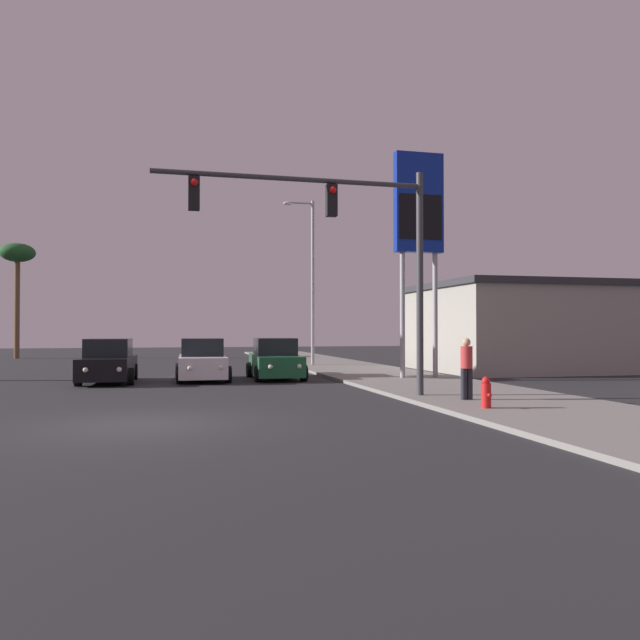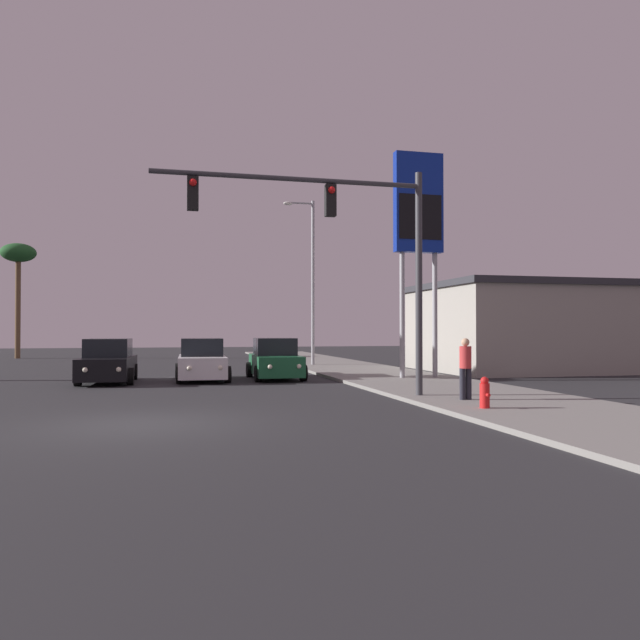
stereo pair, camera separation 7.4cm
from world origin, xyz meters
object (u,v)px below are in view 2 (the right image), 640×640
object	(u,v)px
traffic_light_mast	(346,234)
fire_hydrant	(485,393)
car_white	(202,361)
street_lamp	(311,273)
pedestrian_on_sidewalk	(465,366)
car_black	(108,363)
gas_station_sign	(418,215)
palm_tree_far	(18,259)
car_green	(275,360)

from	to	relation	value
traffic_light_mast	fire_hydrant	xyz separation A→B (m)	(2.59, -3.20, -4.26)
car_white	street_lamp	bearing A→B (deg)	-126.12
car_white	pedestrian_on_sidewalk	xyz separation A→B (m)	(6.57, -9.69, 0.27)
traffic_light_mast	fire_hydrant	world-z (taller)	traffic_light_mast
street_lamp	pedestrian_on_sidewalk	bearing A→B (deg)	-89.02
car_black	car_white	world-z (taller)	same
car_black	gas_station_sign	world-z (taller)	gas_station_sign
street_lamp	gas_station_sign	xyz separation A→B (m)	(2.16, -10.05, 1.50)
fire_hydrant	pedestrian_on_sidewalk	bearing A→B (deg)	77.48
car_black	car_white	distance (m)	3.55
palm_tree_far	street_lamp	bearing A→B (deg)	-38.97
pedestrian_on_sidewalk	palm_tree_far	distance (m)	37.57
street_lamp	palm_tree_far	distance (m)	23.17
traffic_light_mast	car_green	bearing A→B (deg)	94.13
traffic_light_mast	street_lamp	size ratio (longest dim) A/B	0.86
street_lamp	traffic_light_mast	bearing A→B (deg)	-99.33
car_green	traffic_light_mast	distance (m)	9.32
car_black	traffic_light_mast	world-z (taller)	traffic_light_mast
fire_hydrant	palm_tree_far	xyz separation A→B (m)	(-17.86, 34.07, 6.58)
car_black	street_lamp	bearing A→B (deg)	-137.76
car_green	car_black	xyz separation A→B (m)	(-6.52, -0.29, 0.00)
street_lamp	gas_station_sign	distance (m)	10.39
traffic_light_mast	palm_tree_far	world-z (taller)	palm_tree_far
car_green	car_black	size ratio (longest dim) A/B	1.00
car_white	gas_station_sign	world-z (taller)	gas_station_sign
fire_hydrant	car_white	bearing A→B (deg)	118.26
car_white	palm_tree_far	xyz separation A→B (m)	(-11.68, 22.59, 6.31)
fire_hydrant	car_black	bearing A→B (deg)	130.68
traffic_light_mast	car_black	bearing A→B (deg)	131.30
pedestrian_on_sidewalk	traffic_light_mast	bearing A→B (deg)	154.85
car_white	traffic_light_mast	size ratio (longest dim) A/B	0.56
gas_station_sign	pedestrian_on_sidewalk	world-z (taller)	gas_station_sign
car_white	fire_hydrant	size ratio (longest dim) A/B	5.71
car_green	gas_station_sign	size ratio (longest dim) A/B	0.48
traffic_light_mast	pedestrian_on_sidewalk	xyz separation A→B (m)	(2.99, -1.40, -3.71)
fire_hydrant	traffic_light_mast	bearing A→B (deg)	129.05
car_black	traffic_light_mast	distance (m)	11.51
gas_station_sign	car_black	bearing A→B (deg)	171.40
gas_station_sign	palm_tree_far	world-z (taller)	gas_station_sign
car_green	car_white	xyz separation A→B (m)	(-2.97, -0.12, 0.00)
street_lamp	palm_tree_far	xyz separation A→B (m)	(-17.95, 14.52, 1.95)
traffic_light_mast	street_lamp	bearing A→B (deg)	80.67
gas_station_sign	fire_hydrant	xyz separation A→B (m)	(-2.25, -9.50, -6.13)
pedestrian_on_sidewalk	gas_station_sign	bearing A→B (deg)	76.46
car_black	car_white	xyz separation A→B (m)	(3.54, 0.18, 0.00)
car_white	gas_station_sign	bearing A→B (deg)	168.47
palm_tree_far	traffic_light_mast	bearing A→B (deg)	-63.69
car_black	street_lamp	distance (m)	13.53
palm_tree_far	fire_hydrant	bearing A→B (deg)	-62.34
gas_station_sign	traffic_light_mast	bearing A→B (deg)	-127.56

